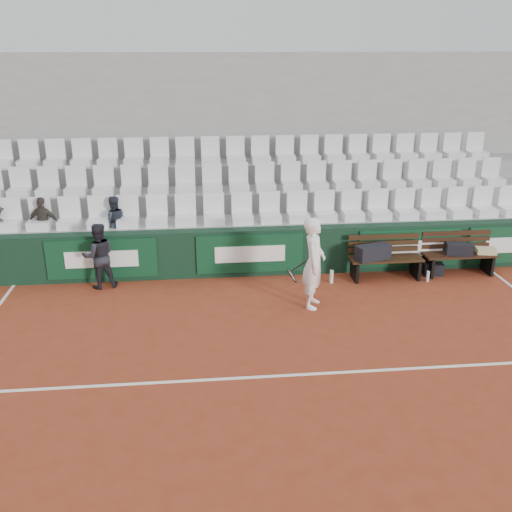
{
  "coord_description": "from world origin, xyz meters",
  "views": [
    {
      "loc": [
        -1.18,
        -7.16,
        4.6
      ],
      "look_at": [
        -0.22,
        2.4,
        1.0
      ],
      "focal_mm": 40.0,
      "sensor_mm": 36.0,
      "label": 1
    }
  ],
  "objects_px": {
    "bench_right": "(458,264)",
    "ball_kid": "(99,256)",
    "sports_bag_right": "(459,249)",
    "water_bottle_near": "(331,277)",
    "water_bottle_far": "(428,276)",
    "tennis_player": "(314,263)",
    "spectator_c": "(112,201)",
    "spectator_b": "(41,202)",
    "bench_left": "(385,268)",
    "sports_bag_ground": "(433,269)",
    "sports_bag_left": "(373,252)"
  },
  "relations": [
    {
      "from": "sports_bag_ground",
      "to": "ball_kid",
      "type": "relative_size",
      "value": 0.31
    },
    {
      "from": "ball_kid",
      "to": "spectator_c",
      "type": "relative_size",
      "value": 1.23
    },
    {
      "from": "water_bottle_far",
      "to": "spectator_c",
      "type": "relative_size",
      "value": 0.21
    },
    {
      "from": "water_bottle_near",
      "to": "spectator_b",
      "type": "distance_m",
      "value": 6.13
    },
    {
      "from": "bench_left",
      "to": "bench_right",
      "type": "xyz_separation_m",
      "value": [
        1.61,
        0.08,
        0.0
      ]
    },
    {
      "from": "bench_right",
      "to": "spectator_b",
      "type": "bearing_deg",
      "value": 173.82
    },
    {
      "from": "bench_right",
      "to": "sports_bag_right",
      "type": "relative_size",
      "value": 2.88
    },
    {
      "from": "spectator_b",
      "to": "water_bottle_far",
      "type": "bearing_deg",
      "value": -179.85
    },
    {
      "from": "spectator_b",
      "to": "spectator_c",
      "type": "relative_size",
      "value": 1.02
    },
    {
      "from": "ball_kid",
      "to": "water_bottle_far",
      "type": "bearing_deg",
      "value": 162.23
    },
    {
      "from": "tennis_player",
      "to": "spectator_c",
      "type": "bearing_deg",
      "value": 150.37
    },
    {
      "from": "sports_bag_right",
      "to": "spectator_c",
      "type": "bearing_deg",
      "value": 172.19
    },
    {
      "from": "bench_left",
      "to": "water_bottle_near",
      "type": "xyz_separation_m",
      "value": [
        -1.16,
        -0.14,
        -0.09
      ]
    },
    {
      "from": "sports_bag_right",
      "to": "ball_kid",
      "type": "distance_m",
      "value": 7.37
    },
    {
      "from": "water_bottle_near",
      "to": "ball_kid",
      "type": "distance_m",
      "value": 4.67
    },
    {
      "from": "water_bottle_near",
      "to": "tennis_player",
      "type": "distance_m",
      "value": 1.38
    },
    {
      "from": "sports_bag_left",
      "to": "spectator_c",
      "type": "height_order",
      "value": "spectator_c"
    },
    {
      "from": "spectator_b",
      "to": "sports_bag_left",
      "type": "bearing_deg",
      "value": -179.55
    },
    {
      "from": "sports_bag_right",
      "to": "sports_bag_ground",
      "type": "distance_m",
      "value": 0.67
    },
    {
      "from": "sports_bag_ground",
      "to": "tennis_player",
      "type": "relative_size",
      "value": 0.24
    },
    {
      "from": "tennis_player",
      "to": "ball_kid",
      "type": "bearing_deg",
      "value": 162.35
    },
    {
      "from": "bench_left",
      "to": "water_bottle_near",
      "type": "height_order",
      "value": "bench_left"
    },
    {
      "from": "bench_right",
      "to": "ball_kid",
      "type": "xyz_separation_m",
      "value": [
        -7.41,
        0.04,
        0.44
      ]
    },
    {
      "from": "water_bottle_near",
      "to": "water_bottle_far",
      "type": "distance_m",
      "value": 1.99
    },
    {
      "from": "sports_bag_right",
      "to": "water_bottle_far",
      "type": "distance_m",
      "value": 0.93
    },
    {
      "from": "water_bottle_far",
      "to": "ball_kid",
      "type": "bearing_deg",
      "value": 176.61
    },
    {
      "from": "sports_bag_ground",
      "to": "water_bottle_far",
      "type": "height_order",
      "value": "sports_bag_ground"
    },
    {
      "from": "water_bottle_far",
      "to": "spectator_c",
      "type": "xyz_separation_m",
      "value": [
        -6.4,
        1.28,
        1.43
      ]
    },
    {
      "from": "bench_left",
      "to": "bench_right",
      "type": "height_order",
      "value": "same"
    },
    {
      "from": "bench_left",
      "to": "tennis_player",
      "type": "height_order",
      "value": "tennis_player"
    },
    {
      "from": "sports_bag_ground",
      "to": "ball_kid",
      "type": "bearing_deg",
      "value": 179.7
    },
    {
      "from": "sports_bag_ground",
      "to": "water_bottle_far",
      "type": "relative_size",
      "value": 1.81
    },
    {
      "from": "sports_bag_ground",
      "to": "spectator_b",
      "type": "distance_m",
      "value": 8.26
    },
    {
      "from": "sports_bag_right",
      "to": "spectator_c",
      "type": "height_order",
      "value": "spectator_c"
    },
    {
      "from": "water_bottle_far",
      "to": "tennis_player",
      "type": "relative_size",
      "value": 0.13
    },
    {
      "from": "tennis_player",
      "to": "ball_kid",
      "type": "distance_m",
      "value": 4.24
    },
    {
      "from": "spectator_c",
      "to": "sports_bag_left",
      "type": "bearing_deg",
      "value": 156.89
    },
    {
      "from": "tennis_player",
      "to": "spectator_b",
      "type": "bearing_deg",
      "value": 157.51
    },
    {
      "from": "tennis_player",
      "to": "spectator_c",
      "type": "height_order",
      "value": "spectator_c"
    },
    {
      "from": "sports_bag_ground",
      "to": "spectator_b",
      "type": "height_order",
      "value": "spectator_b"
    },
    {
      "from": "ball_kid",
      "to": "spectator_b",
      "type": "height_order",
      "value": "spectator_b"
    },
    {
      "from": "sports_bag_right",
      "to": "ball_kid",
      "type": "relative_size",
      "value": 0.39
    },
    {
      "from": "water_bottle_near",
      "to": "spectator_c",
      "type": "distance_m",
      "value": 4.78
    },
    {
      "from": "tennis_player",
      "to": "spectator_c",
      "type": "xyz_separation_m",
      "value": [
        -3.82,
        2.17,
        0.69
      ]
    },
    {
      "from": "sports_bag_right",
      "to": "spectator_b",
      "type": "height_order",
      "value": "spectator_b"
    },
    {
      "from": "bench_left",
      "to": "spectator_b",
      "type": "xyz_separation_m",
      "value": [
        -7.01,
        1.02,
        1.33
      ]
    },
    {
      "from": "bench_right",
      "to": "ball_kid",
      "type": "bearing_deg",
      "value": 179.66
    },
    {
      "from": "sports_bag_right",
      "to": "water_bottle_near",
      "type": "height_order",
      "value": "sports_bag_right"
    },
    {
      "from": "ball_kid",
      "to": "spectator_b",
      "type": "distance_m",
      "value": 1.74
    },
    {
      "from": "water_bottle_near",
      "to": "ball_kid",
      "type": "bearing_deg",
      "value": 176.74
    }
  ]
}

